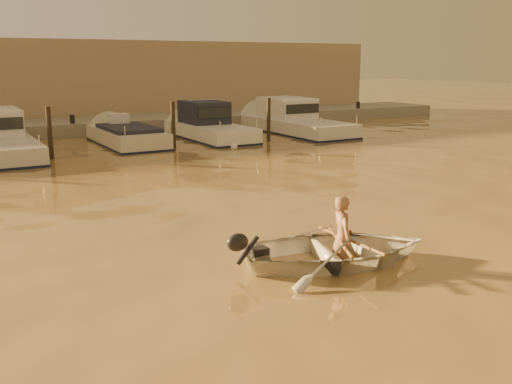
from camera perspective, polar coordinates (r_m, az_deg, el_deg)
ground_plane at (r=10.37m, az=-4.22°, el=-7.76°), size 160.00×160.00×0.00m
dinghy at (r=10.72m, az=8.08°, el=-5.79°), size 4.05×3.37×0.72m
person at (r=10.68m, az=8.62°, el=-4.51°), size 0.52×0.66×1.57m
outboard_motor at (r=10.26m, az=0.23°, el=-6.29°), size 0.98×0.64×0.70m
oar_port at (r=10.75m, az=9.35°, el=-4.77°), size 0.22×2.10×0.13m
oar_starboard at (r=10.68m, az=8.36°, el=-4.86°), size 0.99×1.91×0.13m
moored_boat_3 at (r=26.13m, az=-12.78°, el=5.13°), size 2.21×6.33×0.95m
moored_boat_4 at (r=27.55m, az=-4.66°, el=6.64°), size 2.26×6.98×1.75m
moored_boat_5 at (r=29.95m, az=3.87°, el=7.16°), size 2.60×8.59×1.75m
piling_2 at (r=23.07m, az=-19.91°, el=5.35°), size 0.18×0.18×2.20m
piling_3 at (r=24.43m, az=-8.26°, el=6.38°), size 0.18×0.18×2.20m
piling_4 at (r=26.52m, az=1.27°, el=7.03°), size 0.18×0.18×2.20m
fender_c at (r=21.55m, az=-23.86°, el=2.36°), size 0.30×0.30×0.30m
fender_d at (r=24.39m, az=-11.42°, el=4.35°), size 0.30×0.30×0.30m
fender_e at (r=24.33m, az=-2.20°, el=4.57°), size 0.30×0.30×0.30m
quay at (r=30.74m, az=-22.06°, el=5.50°), size 52.00×4.00×1.00m
waterfront_building at (r=36.02m, az=-23.67°, el=9.94°), size 46.00×7.00×4.80m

